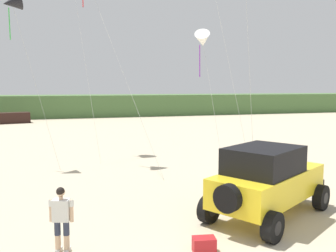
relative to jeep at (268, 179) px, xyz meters
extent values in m
cube|color=#4C703D|center=(-1.58, 42.64, 0.27)|extent=(90.00, 8.03, 2.93)
cube|color=yellow|center=(0.06, 0.04, -0.19)|extent=(4.72, 3.85, 0.90)
cube|color=yellow|center=(1.47, 0.89, 0.18)|extent=(1.82, 2.02, 0.12)
cube|color=black|center=(-0.24, -0.14, 0.66)|extent=(2.88, 2.70, 0.80)
cube|color=black|center=(0.79, 0.48, 0.62)|extent=(0.95, 1.48, 0.72)
cube|color=black|center=(2.01, 1.21, -0.46)|extent=(1.10, 1.65, 0.28)
cylinder|color=black|center=(-1.93, -1.16, -0.09)|extent=(0.66, 0.82, 0.77)
cylinder|color=black|center=(1.03, 1.82, -0.78)|extent=(0.87, 0.69, 0.84)
cylinder|color=black|center=(1.03, 1.82, -0.78)|extent=(0.49, 0.47, 0.38)
cylinder|color=black|center=(2.09, 0.06, -0.78)|extent=(0.87, 0.69, 0.84)
cylinder|color=black|center=(2.09, 0.06, -0.78)|extent=(0.49, 0.47, 0.38)
cylinder|color=black|center=(-1.97, 0.01, -0.78)|extent=(0.87, 0.69, 0.84)
cylinder|color=black|center=(-1.97, 0.01, -0.78)|extent=(0.49, 0.47, 0.38)
cylinder|color=black|center=(-0.91, -1.75, -0.78)|extent=(0.87, 0.69, 0.84)
cylinder|color=black|center=(-0.91, -1.75, -0.78)|extent=(0.49, 0.47, 0.38)
cylinder|color=#DBB28E|center=(-6.33, -0.78, -0.95)|extent=(0.14, 0.14, 0.49)
cylinder|color=#2D3347|center=(-6.33, -0.78, -0.56)|extent=(0.15, 0.15, 0.36)
cube|color=silver|center=(-6.31, -0.75, -1.15)|extent=(0.19, 0.28, 0.10)
cylinder|color=#DBB28E|center=(-6.12, -0.85, -0.95)|extent=(0.14, 0.14, 0.49)
cylinder|color=#2D3347|center=(-6.12, -0.85, -0.56)|extent=(0.15, 0.15, 0.36)
cube|color=silver|center=(-6.10, -0.81, -1.15)|extent=(0.19, 0.28, 0.10)
cube|color=silver|center=(-6.22, -0.82, -0.11)|extent=(0.46, 0.37, 0.54)
cylinder|color=#DBB28E|center=(-6.46, -0.74, -0.12)|extent=(0.09, 0.09, 0.56)
cylinder|color=silver|center=(-6.46, -0.74, 0.07)|extent=(0.11, 0.11, 0.16)
cylinder|color=#DBB28E|center=(-5.98, -0.90, -0.12)|extent=(0.09, 0.09, 0.56)
cylinder|color=silver|center=(-5.98, -0.90, 0.07)|extent=(0.11, 0.11, 0.16)
cylinder|color=#DBB28E|center=(-6.22, -0.82, 0.20)|extent=(0.10, 0.10, 0.08)
sphere|color=#DBB28E|center=(-6.22, -0.82, 0.34)|extent=(0.21, 0.21, 0.21)
sphere|color=black|center=(-6.23, -0.83, 0.36)|extent=(0.21, 0.21, 0.21)
cube|color=#B21E23|center=(-2.85, -1.78, -1.01)|extent=(0.61, 0.45, 0.38)
cube|color=black|center=(-11.81, 34.21, -0.60)|extent=(4.47, 2.60, 1.20)
cone|color=white|center=(1.08, 8.32, 5.34)|extent=(1.34, 1.32, 1.39)
cylinder|color=purple|center=(0.93, 8.32, 4.25)|extent=(0.05, 0.10, 1.69)
cylinder|color=silver|center=(1.11, 6.96, 2.09)|extent=(0.07, 2.73, 6.49)
cone|color=black|center=(-8.36, 10.21, 7.05)|extent=(1.17, 1.24, 1.18)
cylinder|color=green|center=(-8.51, 10.21, 6.02)|extent=(0.05, 0.14, 1.56)
cylinder|color=silver|center=(-7.33, 9.25, 2.95)|extent=(2.09, 1.95, 8.20)
cylinder|color=silver|center=(2.00, 7.62, 5.27)|extent=(0.90, 4.57, 12.85)
cylinder|color=silver|center=(-3.33, 7.89, 3.83)|extent=(2.81, 5.47, 9.97)
cylinder|color=silver|center=(-4.93, 11.73, 5.52)|extent=(1.36, 5.40, 13.34)
camera|label=1|loc=(-6.13, -9.77, 2.89)|focal=38.70mm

